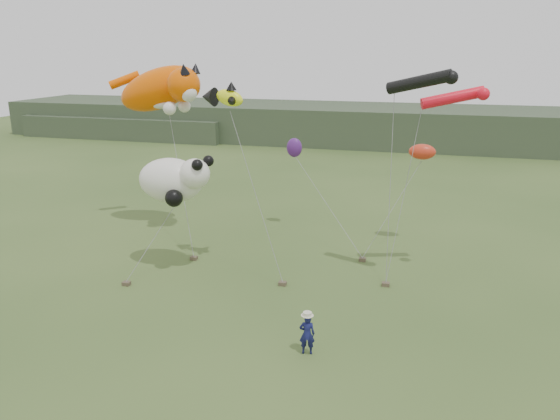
% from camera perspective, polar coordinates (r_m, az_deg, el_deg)
% --- Properties ---
extents(ground, '(120.00, 120.00, 0.00)m').
position_cam_1_polar(ground, '(20.58, -0.90, -12.98)').
color(ground, '#385123').
rests_on(ground, ground).
extents(headland, '(90.00, 13.00, 4.00)m').
position_cam_1_polar(headland, '(62.96, 7.98, 8.78)').
color(headland, '#2D3D28').
rests_on(headland, ground).
extents(festival_attendant, '(0.60, 0.45, 1.48)m').
position_cam_1_polar(festival_attendant, '(19.18, 2.84, -12.82)').
color(festival_attendant, '#13164A').
rests_on(festival_attendant, ground).
extents(sandbag_anchors, '(11.50, 5.99, 0.17)m').
position_cam_1_polar(sandbag_anchors, '(25.62, -1.02, -6.61)').
color(sandbag_anchors, brown).
rests_on(sandbag_anchors, ground).
extents(cat_kite, '(6.32, 3.37, 3.54)m').
position_cam_1_polar(cat_kite, '(31.12, -12.02, 12.30)').
color(cat_kite, '#EE5600').
rests_on(cat_kite, ground).
extents(fish_kite, '(2.28, 1.49, 1.19)m').
position_cam_1_polar(fish_kite, '(24.85, -6.11, 11.68)').
color(fish_kite, '#EEFB18').
rests_on(fish_kite, ground).
extents(tube_kites, '(4.25, 2.53, 1.77)m').
position_cam_1_polar(tube_kites, '(24.11, 16.46, 12.05)').
color(tube_kites, black).
rests_on(tube_kites, ground).
extents(panda_kite, '(3.64, 2.36, 2.26)m').
position_cam_1_polar(panda_kite, '(25.63, -10.97, 3.12)').
color(panda_kite, white).
rests_on(panda_kite, ground).
extents(misc_kites, '(8.22, 1.65, 1.22)m').
position_cam_1_polar(misc_kites, '(29.91, 9.26, 6.20)').
color(misc_kites, red).
rests_on(misc_kites, ground).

